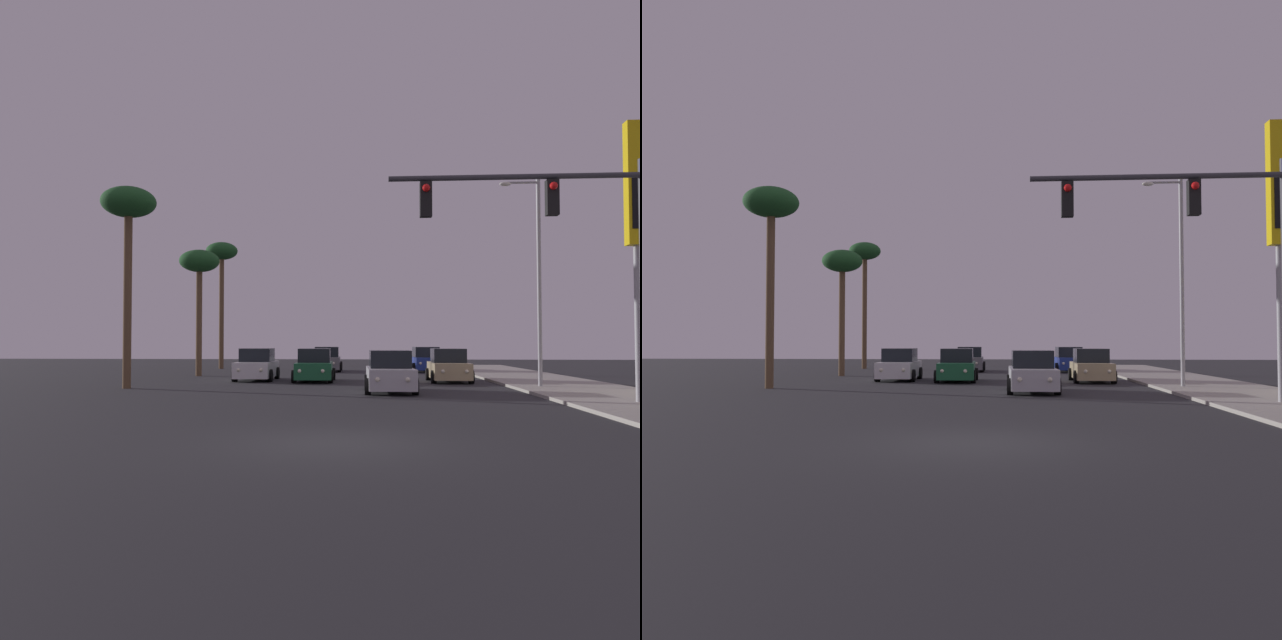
% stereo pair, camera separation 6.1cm
% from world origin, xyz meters
% --- Properties ---
extents(ground_plane, '(120.00, 120.00, 0.00)m').
position_xyz_m(ground_plane, '(0.00, 0.00, 0.00)').
color(ground_plane, '#28282B').
extents(sidewalk_right, '(5.00, 60.00, 0.12)m').
position_xyz_m(sidewalk_right, '(9.50, 10.00, 0.06)').
color(sidewalk_right, '#9E998E').
rests_on(sidewalk_right, ground).
extents(car_grey, '(2.04, 4.33, 1.68)m').
position_xyz_m(car_grey, '(-1.88, 30.37, 0.76)').
color(car_grey, slate).
rests_on(car_grey, ground).
extents(car_blue, '(2.04, 4.34, 1.68)m').
position_xyz_m(car_blue, '(4.87, 30.34, 0.76)').
color(car_blue, navy).
rests_on(car_blue, ground).
extents(car_tan, '(2.04, 4.32, 1.68)m').
position_xyz_m(car_tan, '(4.90, 19.46, 0.76)').
color(car_tan, tan).
rests_on(car_tan, ground).
extents(car_green, '(2.04, 4.34, 1.68)m').
position_xyz_m(car_green, '(-1.91, 19.36, 0.76)').
color(car_green, '#195933').
rests_on(car_green, ground).
extents(car_silver, '(2.04, 4.33, 1.68)m').
position_xyz_m(car_silver, '(1.64, 12.77, 0.76)').
color(car_silver, '#B7B7BC').
rests_on(car_silver, ground).
extents(car_white, '(2.04, 4.31, 1.68)m').
position_xyz_m(car_white, '(-5.02, 20.10, 0.76)').
color(car_white, silver).
rests_on(car_white, ground).
extents(traffic_light_mast, '(6.44, 0.36, 6.50)m').
position_xyz_m(traffic_light_mast, '(5.76, 3.47, 4.68)').
color(traffic_light_mast, '#38383D').
rests_on(traffic_light_mast, sidewalk_right).
extents(street_lamp, '(1.74, 0.24, 9.00)m').
position_xyz_m(street_lamp, '(8.05, 14.91, 5.12)').
color(street_lamp, '#99999E').
rests_on(street_lamp, sidewalk_right).
extents(palm_tree_mid, '(2.40, 2.40, 7.52)m').
position_xyz_m(palm_tree_mid, '(-9.16, 24.00, 6.50)').
color(palm_tree_mid, brown).
rests_on(palm_tree_mid, ground).
extents(palm_tree_far, '(2.40, 2.40, 9.60)m').
position_xyz_m(palm_tree_far, '(-10.09, 34.00, 8.34)').
color(palm_tree_far, brown).
rests_on(palm_tree_far, ground).
extents(palm_tree_near, '(2.40, 2.40, 8.83)m').
position_xyz_m(palm_tree_near, '(-9.70, 14.00, 7.66)').
color(palm_tree_near, brown).
rests_on(palm_tree_near, ground).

